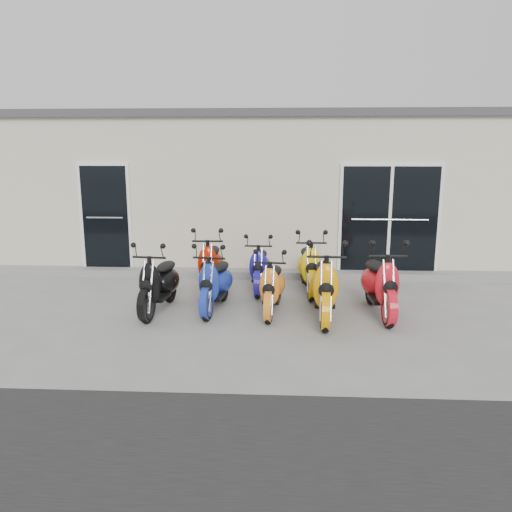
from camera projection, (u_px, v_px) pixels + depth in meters
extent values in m
plane|color=gray|center=(254.00, 308.00, 8.27)|extent=(80.00, 80.00, 0.00)
cube|color=beige|center=(265.00, 187.00, 13.02)|extent=(14.00, 6.00, 3.20)
cube|color=#3F3F42|center=(266.00, 121.00, 12.67)|extent=(14.20, 6.20, 0.16)
cube|color=gray|center=(260.00, 274.00, 10.23)|extent=(14.00, 0.40, 0.15)
cube|color=black|center=(106.00, 214.00, 10.30)|extent=(1.07, 0.08, 2.22)
cube|color=black|center=(389.00, 216.00, 9.99)|extent=(2.02, 0.08, 2.22)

